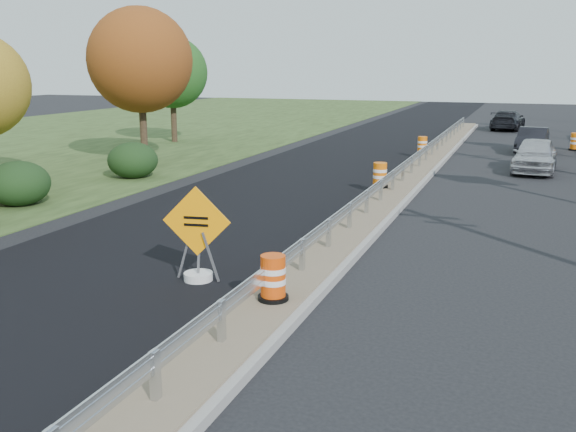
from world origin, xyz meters
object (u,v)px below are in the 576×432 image
(caution_sign, at_px, (198,257))
(barrel_median_near, at_px, (273,279))
(barrel_median_far, at_px, (422,145))
(car_dark_mid, at_px, (532,140))
(car_silver, at_px, (535,155))
(car_dark_far, at_px, (508,120))
(barrel_median_mid, at_px, (380,175))
(barrel_shoulder_mid, at_px, (575,142))

(caution_sign, xyz_separation_m, barrel_median_near, (2.21, -1.09, 0.12))
(barrel_median_far, bearing_deg, car_dark_mid, 37.81)
(barrel_median_far, relative_size, car_silver, 0.20)
(barrel_median_far, relative_size, car_dark_far, 0.17)
(car_silver, bearing_deg, barrel_median_near, -100.15)
(barrel_median_mid, height_order, car_silver, car_silver)
(barrel_median_near, xyz_separation_m, barrel_median_mid, (-0.64, 12.27, 0.02))
(barrel_median_mid, xyz_separation_m, car_dark_mid, (5.27, 14.08, 0.01))
(car_dark_far, bearing_deg, barrel_median_near, 92.07)
(barrel_shoulder_mid, relative_size, car_dark_far, 0.20)
(caution_sign, bearing_deg, barrel_median_mid, 72.89)
(car_dark_mid, bearing_deg, car_dark_far, 102.53)
(barrel_median_near, height_order, car_dark_mid, car_dark_mid)
(barrel_median_mid, distance_m, barrel_shoulder_mid, 17.70)
(car_dark_mid, bearing_deg, barrel_median_mid, -105.36)
(car_silver, relative_size, car_dark_mid, 1.07)
(barrel_shoulder_mid, xyz_separation_m, car_silver, (-2.17, -8.72, 0.29))
(barrel_median_far, bearing_deg, barrel_median_near, -88.36)
(car_dark_far, bearing_deg, caution_sign, 88.70)
(car_silver, distance_m, car_dark_far, 20.06)
(caution_sign, distance_m, barrel_median_mid, 11.29)
(caution_sign, bearing_deg, barrel_median_near, -35.35)
(barrel_median_mid, bearing_deg, barrel_shoulder_mid, 64.75)
(barrel_median_near, distance_m, barrel_median_mid, 12.29)
(barrel_median_near, height_order, barrel_median_far, barrel_median_near)
(car_dark_mid, xyz_separation_m, car_dark_far, (-1.70, 13.19, 0.04))
(barrel_median_far, distance_m, car_dark_mid, 6.68)
(barrel_shoulder_mid, relative_size, car_dark_mid, 0.24)
(car_dark_mid, bearing_deg, barrel_shoulder_mid, 45.48)
(caution_sign, xyz_separation_m, barrel_median_far, (1.57, 21.17, 0.11))
(caution_sign, height_order, barrel_shoulder_mid, caution_sign)
(barrel_median_far, xyz_separation_m, car_dark_far, (3.57, 17.28, 0.07))
(barrel_median_near, distance_m, car_dark_mid, 26.76)
(caution_sign, height_order, car_dark_mid, caution_sign)
(barrel_shoulder_mid, height_order, car_dark_far, car_dark_far)
(barrel_median_far, height_order, car_silver, car_silver)
(caution_sign, distance_m, car_dark_mid, 26.17)
(barrel_median_near, distance_m, car_silver, 20.13)
(barrel_median_far, xyz_separation_m, car_dark_mid, (5.27, 4.09, 0.03))
(barrel_median_mid, distance_m, car_silver, 9.06)
(barrel_median_mid, relative_size, barrel_shoulder_mid, 0.94)
(car_silver, bearing_deg, barrel_median_mid, -122.96)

